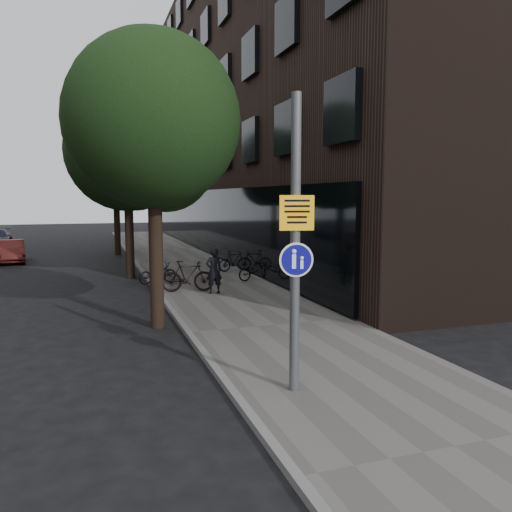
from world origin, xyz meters
name	(u,v)px	position (x,y,z in m)	size (l,w,h in m)	color
ground	(324,373)	(0.00, 0.00, 0.00)	(120.00, 120.00, 0.00)	black
sidewalk	(213,284)	(0.25, 10.00, 0.06)	(4.50, 60.00, 0.12)	#5E5C57
curb_edge	(154,288)	(-2.00, 10.00, 0.07)	(0.15, 60.00, 0.13)	slate
building_right_dark_brick	(292,109)	(8.50, 22.00, 9.00)	(12.00, 40.00, 18.00)	black
street_tree_near	(155,129)	(-2.53, 4.64, 5.11)	(4.40, 4.40, 7.50)	black
street_tree_mid	(129,155)	(-2.53, 13.14, 5.11)	(5.00, 5.00, 7.80)	black
street_tree_far	(116,167)	(-2.53, 22.14, 5.11)	(5.00, 5.00, 7.80)	black
signpost	(295,245)	(-1.01, -0.86, 2.61)	(0.57, 0.16, 4.94)	#595B5E
pedestrian	(214,271)	(-0.23, 7.94, 0.91)	(0.57, 0.38, 1.57)	black
parked_bike_facade_near	(256,270)	(2.00, 10.05, 0.53)	(0.54, 1.56, 0.82)	black
parked_bike_facade_far	(234,261)	(1.85, 12.67, 0.57)	(0.43, 1.51, 0.91)	black
parked_bike_curb_near	(158,273)	(-1.79, 10.54, 0.52)	(0.53, 1.52, 0.80)	black
parked_bike_curb_far	(188,276)	(-1.01, 8.56, 0.67)	(0.51, 1.82, 1.09)	black
parked_car_mid	(12,251)	(-8.06, 20.13, 0.58)	(1.23, 3.53, 1.16)	maroon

